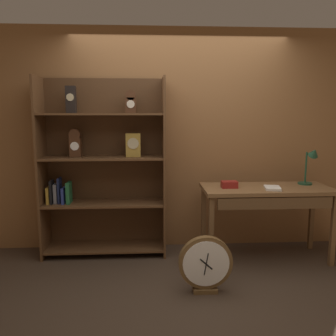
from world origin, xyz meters
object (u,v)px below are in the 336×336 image
(round_clock_large, at_px, (206,264))
(workbench, at_px, (267,196))
(desk_lamp, at_px, (311,163))
(toolbox_small, at_px, (229,185))
(bookshelf, at_px, (102,169))
(open_repair_manual, at_px, (272,188))

(round_clock_large, bearing_deg, workbench, 41.55)
(desk_lamp, height_order, toolbox_small, desk_lamp)
(bookshelf, xyz_separation_m, open_repair_manual, (1.85, -0.37, -0.16))
(bookshelf, xyz_separation_m, round_clock_large, (1.04, -0.99, -0.72))
(toolbox_small, xyz_separation_m, round_clock_large, (-0.37, -0.71, -0.58))
(round_clock_large, bearing_deg, desk_lamp, 31.92)
(desk_lamp, bearing_deg, workbench, -167.09)
(workbench, distance_m, desk_lamp, 0.64)
(bookshelf, xyz_separation_m, desk_lamp, (2.35, -0.17, 0.08))
(toolbox_small, distance_m, open_repair_manual, 0.46)
(round_clock_large, bearing_deg, open_repair_manual, 37.18)
(bookshelf, relative_size, open_repair_manual, 9.15)
(round_clock_large, bearing_deg, toolbox_small, 62.58)
(bookshelf, distance_m, desk_lamp, 2.36)
(bookshelf, relative_size, toolbox_small, 11.73)
(bookshelf, xyz_separation_m, toolbox_small, (1.41, -0.28, -0.13))
(bookshelf, bearing_deg, toolbox_small, -11.25)
(bookshelf, distance_m, round_clock_large, 1.60)
(bookshelf, bearing_deg, desk_lamp, -4.18)
(bookshelf, relative_size, round_clock_large, 3.79)
(bookshelf, bearing_deg, workbench, -9.12)
(toolbox_small, bearing_deg, desk_lamp, 6.48)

